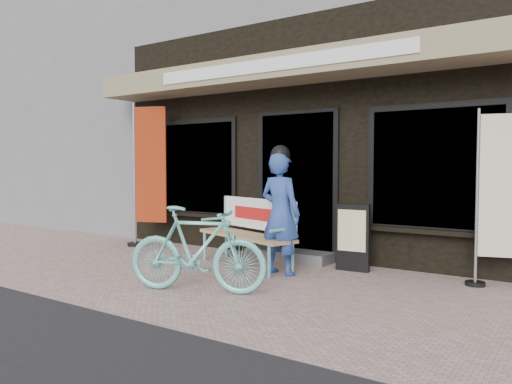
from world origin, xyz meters
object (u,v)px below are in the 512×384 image
Objects in this scene: person at (280,211)px; bicycle at (197,249)px; nobori_cream at (497,195)px; menu_stand at (353,237)px; nobori_red at (148,172)px; bench at (251,227)px.

bicycle is (-0.28, -1.29, -0.34)m from person.
nobori_cream is (2.38, 0.80, 0.24)m from person.
menu_stand is at bearing 49.98° from person.
person reaches higher than bicycle.
bicycle is 0.77× the size of nobori_cream.
bicycle reaches higher than menu_stand.
nobori_cream is at bearing 23.29° from person.
nobori_cream reaches higher than bicycle.
bicycle is at bearing -56.28° from nobori_red.
menu_stand is (3.71, 0.08, -0.82)m from nobori_red.
bench reaches higher than menu_stand.
nobori_red reaches higher than person.
bench is 2.54m from nobori_red.
menu_stand is at bearing -45.92° from bicycle.
bicycle is 1.78× the size of menu_stand.
bicycle is 0.64× the size of nobori_red.
menu_stand is at bearing 38.11° from bench.
nobori_cream is at bearing 29.41° from bench.
nobori_red reaches higher than bench.
nobori_cream reaches higher than menu_stand.
nobori_red reaches higher than nobori_cream.
bench is at bearing -165.52° from menu_stand.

